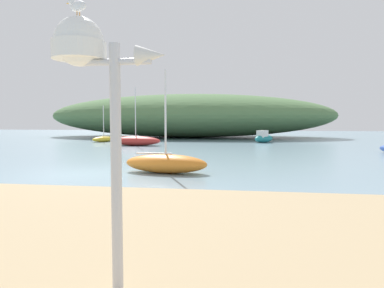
{
  "coord_description": "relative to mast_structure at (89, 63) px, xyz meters",
  "views": [
    {
      "loc": [
        6.11,
        -12.94,
        2.11
      ],
      "look_at": [
        3.57,
        4.09,
        0.94
      ],
      "focal_mm": 32.51,
      "sensor_mm": 36.0,
      "label": 1
    }
  ],
  "objects": [
    {
      "name": "sailboat_outer_mooring",
      "position": [
        -7.28,
        24.41,
        -2.32
      ],
      "size": [
        4.24,
        1.56,
        4.87
      ],
      "color": "#B72D28",
      "rests_on": "ground"
    },
    {
      "name": "motorboat_by_sandbar",
      "position": [
        3.56,
        30.21,
        -2.27
      ],
      "size": [
        2.35,
        2.81,
        1.17
      ],
      "color": "teal",
      "rests_on": "ground"
    },
    {
      "name": "ground_plane",
      "position": [
        -4.44,
        9.33,
        -2.73
      ],
      "size": [
        120.0,
        120.0,
        0.0
      ],
      "primitive_type": "plane",
      "color": "#7A99A8"
    },
    {
      "name": "distant_hill",
      "position": [
        -5.27,
        39.93,
        -0.03
      ],
      "size": [
        36.01,
        15.42,
        5.39
      ],
      "primitive_type": "ellipsoid",
      "color": "#517547",
      "rests_on": "ground"
    },
    {
      "name": "sailboat_near_shore",
      "position": [
        -1.42,
        9.95,
        -2.34
      ],
      "size": [
        3.56,
        1.65,
        4.12
      ],
      "color": "orange",
      "rests_on": "ground"
    },
    {
      "name": "sailboat_inner_mooring",
      "position": [
        -11.93,
        28.81,
        -2.43
      ],
      "size": [
        2.04,
        2.82,
        3.56
      ],
      "color": "gold",
      "rests_on": "ground"
    },
    {
      "name": "seagull_on_radar",
      "position": [
        -0.12,
        0.0,
        0.62
      ],
      "size": [
        0.28,
        0.15,
        0.21
      ],
      "color": "orange",
      "rests_on": "mast_structure"
    },
    {
      "name": "mast_structure",
      "position": [
        0.0,
        0.0,
        0.0
      ],
      "size": [
        1.25,
        0.58,
        3.03
      ],
      "color": "silver",
      "rests_on": "beach_sand"
    }
  ]
}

